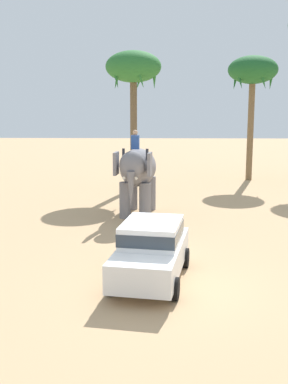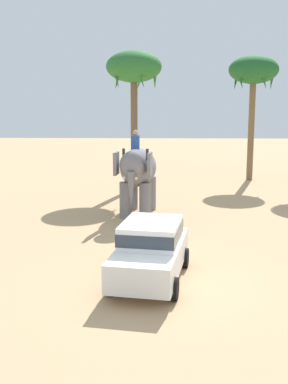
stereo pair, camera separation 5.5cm
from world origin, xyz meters
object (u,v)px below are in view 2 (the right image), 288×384
at_px(elephant_with_mahout, 138,172).
at_px(car_sedan_foreground, 151,248).
at_px(palm_tree_near_hut, 253,73).
at_px(palm_tree_left_of_road, 134,71).

bearing_deg(elephant_with_mahout, car_sedan_foreground, -84.72).
height_order(elephant_with_mahout, palm_tree_near_hut, palm_tree_near_hut).
distance_m(elephant_with_mahout, palm_tree_left_of_road, 8.41).
height_order(elephant_with_mahout, palm_tree_left_of_road, palm_tree_left_of_road).
xyz_separation_m(elephant_with_mahout, palm_tree_left_of_road, (-0.51, 6.82, 4.89)).
bearing_deg(car_sedan_foreground, palm_tree_left_of_road, 94.83).
relative_size(elephant_with_mahout, palm_tree_near_hut, 0.49).
xyz_separation_m(car_sedan_foreground, elephant_with_mahout, (-0.75, 8.15, 1.06)).
distance_m(car_sedan_foreground, elephant_with_mahout, 8.26).
height_order(car_sedan_foreground, elephant_with_mahout, elephant_with_mahout).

